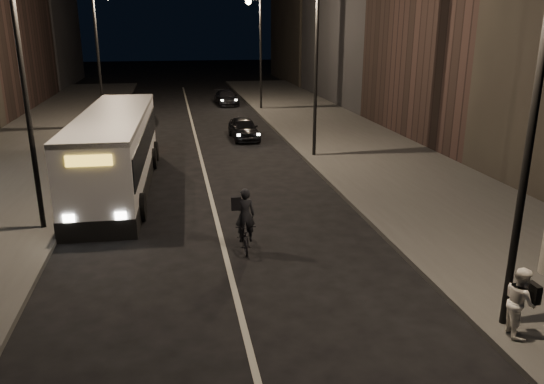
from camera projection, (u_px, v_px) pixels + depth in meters
name	position (u px, v px, depth m)	size (l,w,h in m)	color
ground	(229.00, 271.00, 14.46)	(180.00, 180.00, 0.00)	black
sidewalk_right	(356.00, 146.00, 29.06)	(7.00, 70.00, 0.16)	#3C3C39
sidewalk_left	(26.00, 160.00, 26.04)	(7.00, 70.00, 0.16)	#3C3C39
streetlight_right_near	(526.00, 83.00, 10.04)	(1.20, 0.44, 8.12)	black
streetlight_right_mid	(311.00, 48.00, 25.03)	(1.20, 0.44, 8.12)	black
streetlight_right_far	(257.00, 39.00, 40.02)	(1.20, 0.44, 8.12)	black
streetlight_left_near	(30.00, 62.00, 15.64)	(1.20, 0.44, 8.12)	black
streetlight_left_far	(101.00, 43.00, 32.51)	(1.20, 0.44, 8.12)	black
city_bus	(116.00, 148.00, 21.31)	(3.02, 11.61, 3.10)	white
cyclist_on_bicycle	(244.00, 229.00, 15.63)	(0.64, 1.72, 1.96)	black
pedestrian_woman	(520.00, 301.00, 11.02)	(0.74, 0.57, 1.51)	white
car_near	(244.00, 128.00, 30.91)	(1.49, 3.69, 1.26)	black
car_mid	(140.00, 112.00, 36.28)	(1.53, 4.40, 1.45)	#343436
car_far	(226.00, 98.00, 44.24)	(1.66, 4.08, 1.18)	black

